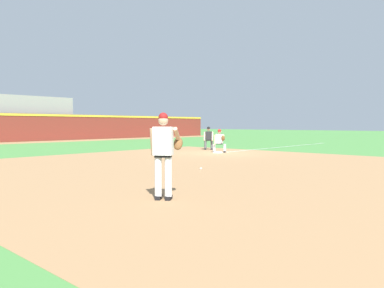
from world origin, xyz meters
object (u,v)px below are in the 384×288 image
first_baseman (220,140)px  first_base_bag (218,152)px  baseball (201,169)px  pitcher (164,150)px  umpire (209,137)px

first_baseman → first_base_bag: bearing=-158.0°
baseball → first_baseman: bearing=32.9°
first_base_bag → pitcher: bearing=-147.1°
first_base_bag → first_baseman: bearing=22.0°
first_base_bag → first_baseman: size_ratio=0.28×
baseball → umpire: bearing=37.8°
pitcher → umpire: 15.68m
baseball → pitcher: 5.44m
first_base_bag → baseball: size_ratio=5.14×
first_base_bag → first_baseman: 0.81m
umpire → pitcher: bearing=-144.2°
first_baseman → umpire: (1.41, 1.97, 0.06)m
first_base_bag → umpire: size_ratio=0.26×
first_baseman → umpire: 2.42m
first_base_bag → baseball: first_base_bag is taller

